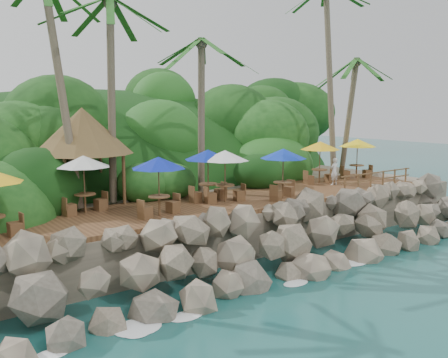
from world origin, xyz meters
TOP-DOWN VIEW (x-y plane):
  - ground at (0.00, 0.00)m, footprint 140.00×140.00m
  - land_base at (0.00, 16.00)m, footprint 32.00×25.20m
  - jungle_hill at (0.00, 23.50)m, footprint 44.80×28.00m
  - seawall at (0.00, 2.00)m, footprint 29.00×4.00m
  - terrace at (0.00, 6.00)m, footprint 26.00×5.00m
  - jungle_foliage at (0.00, 15.00)m, footprint 44.00×16.00m
  - foam_line at (0.00, 0.30)m, footprint 25.20×0.80m
  - palms at (-0.23, 8.62)m, footprint 30.76×6.97m
  - palapa at (-5.68, 9.65)m, footprint 4.75×4.75m
  - dining_clusters at (-1.32, 6.11)m, footprint 25.56×5.06m
  - railing at (9.00, 3.65)m, footprint 6.10×0.10m
  - waiter at (8.19, 6.10)m, footprint 0.61×0.42m

SIDE VIEW (x-z plane):
  - ground at x=0.00m, z-range 0.00..0.00m
  - jungle_hill at x=0.00m, z-range -7.70..7.70m
  - jungle_foliage at x=0.00m, z-range -6.00..6.00m
  - foam_line at x=0.00m, z-range 0.00..0.06m
  - land_base at x=0.00m, z-range 0.00..2.10m
  - seawall at x=0.00m, z-range 0.00..2.30m
  - terrace at x=0.00m, z-range 2.10..2.30m
  - railing at x=9.00m, z-range 2.41..3.41m
  - waiter at x=8.19m, z-range 2.30..3.91m
  - dining_clusters at x=-1.32m, z-range 3.14..5.68m
  - palapa at x=-5.68m, z-range 3.49..8.09m
  - palms at x=-0.23m, z-range 5.25..18.51m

